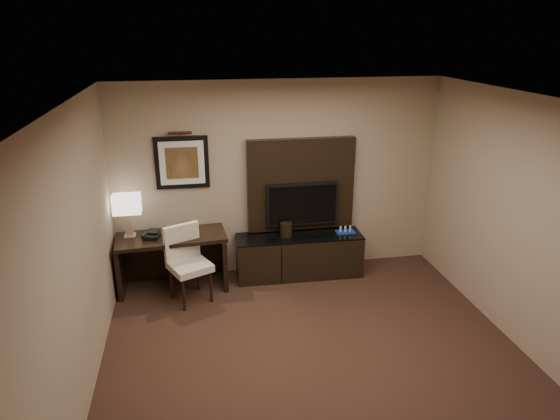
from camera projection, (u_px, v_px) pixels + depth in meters
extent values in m
cube|color=#341E17|center=(323.00, 376.00, 5.05)|extent=(4.50, 5.00, 0.01)
cube|color=silver|center=(333.00, 107.00, 4.12)|extent=(4.50, 5.00, 0.01)
cube|color=tan|center=(279.00, 179.00, 6.90)|extent=(4.50, 0.01, 2.70)
cube|color=tan|center=(70.00, 275.00, 4.21)|extent=(0.01, 5.00, 2.70)
cube|color=tan|center=(545.00, 237.00, 4.97)|extent=(0.01, 5.00, 2.70)
cube|color=black|center=(173.00, 262.00, 6.65)|extent=(1.45, 0.71, 0.76)
cube|color=black|center=(299.00, 255.00, 7.02)|extent=(1.76, 0.53, 0.60)
cube|color=black|center=(301.00, 185.00, 6.92)|extent=(1.50, 0.12, 1.30)
cube|color=black|center=(302.00, 204.00, 6.91)|extent=(1.00, 0.08, 0.60)
cube|color=black|center=(182.00, 163.00, 6.55)|extent=(0.70, 0.04, 0.70)
cylinder|color=#402114|center=(180.00, 133.00, 6.38)|extent=(0.04, 0.04, 0.30)
cube|color=#1A3CAD|center=(179.00, 235.00, 6.52)|extent=(0.28, 0.35, 0.02)
imported|color=#AFA48A|center=(182.00, 229.00, 6.45)|extent=(0.16, 0.10, 0.23)
cylinder|color=black|center=(286.00, 230.00, 6.88)|extent=(0.19, 0.19, 0.19)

